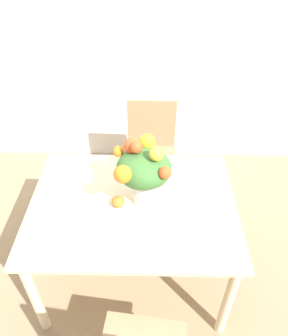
# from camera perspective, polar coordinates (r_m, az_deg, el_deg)

# --- Properties ---
(ground_plane) EXTENTS (12.00, 12.00, 0.00)m
(ground_plane) POSITION_cam_1_polar(r_m,az_deg,el_deg) (2.55, -1.60, -17.49)
(ground_plane) COLOR #8E7556
(wall_back) EXTENTS (8.00, 0.06, 2.70)m
(wall_back) POSITION_cam_1_polar(r_m,az_deg,el_deg) (2.94, -0.87, 24.22)
(wall_back) COLOR white
(wall_back) RESTS_ON ground_plane
(dining_table) EXTENTS (1.24, 0.94, 0.72)m
(dining_table) POSITION_cam_1_polar(r_m,az_deg,el_deg) (2.05, -1.92, -7.99)
(dining_table) COLOR beige
(dining_table) RESTS_ON ground_plane
(flower_vase) EXTENTS (0.34, 0.38, 0.43)m
(flower_vase) POSITION_cam_1_polar(r_m,az_deg,el_deg) (1.83, -0.13, -0.38)
(flower_vase) COLOR silver
(flower_vase) RESTS_ON dining_table
(pumpkin) EXTENTS (0.08, 0.08, 0.07)m
(pumpkin) POSITION_cam_1_polar(r_m,az_deg,el_deg) (1.95, -4.53, -5.83)
(pumpkin) COLOR orange
(pumpkin) RESTS_ON dining_table
(dining_chair_near_window) EXTENTS (0.43, 0.43, 0.91)m
(dining_chair_near_window) POSITION_cam_1_polar(r_m,az_deg,el_deg) (2.75, 1.18, 2.50)
(dining_chair_near_window) COLOR #9E7A56
(dining_chair_near_window) RESTS_ON ground_plane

